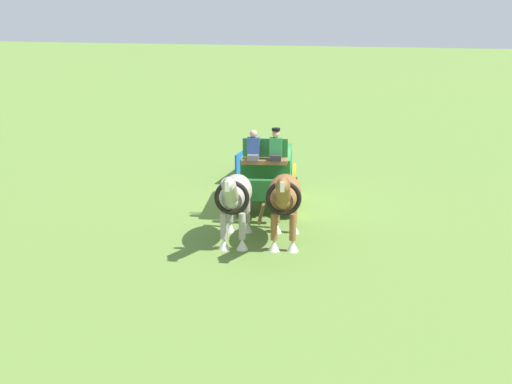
% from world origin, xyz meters
% --- Properties ---
extents(ground_plane, '(220.00, 220.00, 0.00)m').
position_xyz_m(ground_plane, '(0.00, 0.00, 0.00)').
color(ground_plane, olive).
extents(show_wagon, '(5.74, 2.55, 2.76)m').
position_xyz_m(show_wagon, '(0.16, 0.04, 1.18)').
color(show_wagon, '#236B2D').
rests_on(show_wagon, ground).
extents(draft_horse_near, '(3.17, 1.40, 2.17)m').
position_xyz_m(draft_horse_near, '(3.47, 1.58, 1.31)').
color(draft_horse_near, brown).
rests_on(draft_horse_near, ground).
extents(draft_horse_off, '(3.11, 1.37, 2.15)m').
position_xyz_m(draft_horse_off, '(3.80, 0.32, 1.29)').
color(draft_horse_off, '#9E998E').
rests_on(draft_horse_off, ground).
extents(sponsor_banner, '(3.20, 0.24, 1.10)m').
position_xyz_m(sponsor_banner, '(-3.71, -1.96, 0.55)').
color(sponsor_banner, '#1959B2').
rests_on(sponsor_banner, ground).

